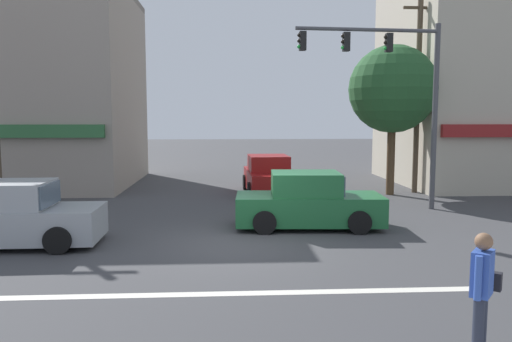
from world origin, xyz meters
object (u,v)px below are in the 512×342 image
object	(u,v)px
traffic_light_mast	(399,81)
sedan_waiting_far	(268,176)
utility_pole_far_right	(418,93)
sedan_crossing_center	(308,203)
street_tree	(393,89)
pedestrian_foreground_with_bag	(482,288)
sedan_parked_curbside	(13,217)

from	to	relation	value
traffic_light_mast	sedan_waiting_far	distance (m)	6.63
utility_pole_far_right	sedan_crossing_center	xyz separation A→B (m)	(-5.52, -6.37, -3.39)
street_tree	pedestrian_foreground_with_bag	world-z (taller)	street_tree
street_tree	sedan_crossing_center	world-z (taller)	street_tree
utility_pole_far_right	sedan_parked_curbside	size ratio (longest dim) A/B	1.91
pedestrian_foreground_with_bag	utility_pole_far_right	bearing A→B (deg)	72.20
street_tree	sedan_waiting_far	xyz separation A→B (m)	(-4.92, 0.56, -3.51)
sedan_parked_curbside	pedestrian_foreground_with_bag	size ratio (longest dim) A/B	2.48
sedan_parked_curbside	traffic_light_mast	bearing A→B (deg)	21.00
sedan_waiting_far	street_tree	bearing A→B (deg)	-6.47
traffic_light_mast	sedan_parked_curbside	world-z (taller)	traffic_light_mast
traffic_light_mast	pedestrian_foreground_with_bag	xyz separation A→B (m)	(-2.44, -10.41, -3.35)
street_tree	pedestrian_foreground_with_bag	xyz separation A→B (m)	(-3.35, -13.72, -3.27)
utility_pole_far_right	traffic_light_mast	size ratio (longest dim) A/B	1.28
street_tree	sedan_waiting_far	size ratio (longest dim) A/B	1.44
sedan_waiting_far	pedestrian_foreground_with_bag	bearing A→B (deg)	-83.73
traffic_light_mast	utility_pole_far_right	bearing A→B (deg)	60.85
traffic_light_mast	sedan_waiting_far	bearing A→B (deg)	136.01
sedan_waiting_far	traffic_light_mast	bearing A→B (deg)	-43.99
sedan_waiting_far	sedan_crossing_center	distance (m)	6.45
sedan_parked_curbside	pedestrian_foreground_with_bag	bearing A→B (deg)	-36.46
traffic_light_mast	sedan_crossing_center	world-z (taller)	traffic_light_mast
sedan_parked_curbside	sedan_crossing_center	xyz separation A→B (m)	(7.48, 1.62, 0.00)
traffic_light_mast	pedestrian_foreground_with_bag	bearing A→B (deg)	-103.19
street_tree	pedestrian_foreground_with_bag	size ratio (longest dim) A/B	3.59
sedan_waiting_far	pedestrian_foreground_with_bag	world-z (taller)	pedestrian_foreground_with_bag
utility_pole_far_right	sedan_parked_curbside	bearing A→B (deg)	-148.43
street_tree	traffic_light_mast	bearing A→B (deg)	-105.45
utility_pole_far_right	sedan_crossing_center	world-z (taller)	utility_pole_far_right
sedan_waiting_far	sedan_crossing_center	bearing A→B (deg)	-84.54
sedan_crossing_center	sedan_waiting_far	bearing A→B (deg)	95.46
sedan_crossing_center	traffic_light_mast	bearing A→B (deg)	36.97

